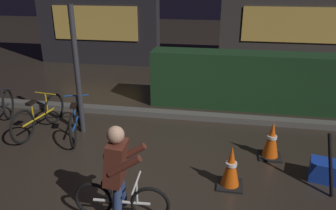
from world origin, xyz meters
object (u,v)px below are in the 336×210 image
traffic_cone_near (231,167)px  blue_crate (326,171)px  parked_bike_left_mid (39,116)px  parked_bike_center_left (76,119)px  parked_bike_leftmost (0,112)px  traffic_cone_far (272,140)px  closed_umbrella (331,165)px  cyclist (118,173)px  street_post (77,72)px

traffic_cone_near → blue_crate: traffic_cone_near is taller
parked_bike_left_mid → parked_bike_center_left: (0.76, -0.01, 0.00)m
parked_bike_leftmost → parked_bike_left_mid: bearing=-111.0°
parked_bike_leftmost → blue_crate: parked_bike_leftmost is taller
parked_bike_leftmost → parked_bike_left_mid: size_ratio=0.98×
traffic_cone_far → closed_umbrella: size_ratio=0.76×
parked_bike_center_left → parked_bike_leftmost: bearing=70.4°
traffic_cone_near → cyclist: (-1.33, -0.90, 0.33)m
street_post → parked_bike_left_mid: 1.18m
parked_bike_leftmost → traffic_cone_near: 4.60m
parked_bike_center_left → parked_bike_left_mid: bearing=71.7°
parked_bike_left_mid → traffic_cone_near: bearing=-100.8°
parked_bike_center_left → traffic_cone_far: parked_bike_center_left is taller
parked_bike_left_mid → traffic_cone_near: size_ratio=2.44×
street_post → blue_crate: size_ratio=5.38×
parked_bike_center_left → traffic_cone_near: size_ratio=2.36×
street_post → traffic_cone_far: street_post is taller
parked_bike_left_mid → cyclist: cyclist is taller
parked_bike_left_mid → parked_bike_center_left: bearing=-83.6°
street_post → closed_umbrella: 4.36m
parked_bike_center_left → closed_umbrella: bearing=-121.1°
parked_bike_left_mid → parked_bike_center_left: 0.76m
street_post → blue_crate: street_post is taller
parked_bike_leftmost → traffic_cone_far: parked_bike_leftmost is taller
traffic_cone_far → traffic_cone_near: bearing=-124.9°
blue_crate → closed_umbrella: size_ratio=0.52×
traffic_cone_far → closed_umbrella: bearing=-49.1°
traffic_cone_near → closed_umbrella: bearing=6.4°
parked_bike_center_left → traffic_cone_near: parked_bike_center_left is taller
street_post → closed_umbrella: bearing=-15.6°
closed_umbrella → street_post: bearing=60.6°
parked_bike_leftmost → parked_bike_center_left: 1.61m
cyclist → parked_bike_leftmost: bearing=143.2°
parked_bike_left_mid → street_post: bearing=-71.7°
blue_crate → parked_bike_left_mid: bearing=171.5°
parked_bike_leftmost → parked_bike_center_left: parked_bike_leftmost is taller
traffic_cone_far → closed_umbrella: closed_umbrella is taller
street_post → cyclist: 2.70m
parked_bike_center_left → blue_crate: 4.27m
closed_umbrella → parked_bike_left_mid: bearing=64.7°
parked_bike_left_mid → parked_bike_center_left: parked_bike_center_left is taller
parked_bike_left_mid → cyclist: size_ratio=1.23×
traffic_cone_near → cyclist: bearing=-146.0°
parked_bike_left_mid → closed_umbrella: 5.02m
traffic_cone_near → traffic_cone_far: size_ratio=0.97×
parked_bike_left_mid → closed_umbrella: bearing=-94.6°
street_post → blue_crate: bearing=-12.2°
blue_crate → parked_bike_center_left: bearing=170.1°
parked_bike_leftmost → parked_bike_center_left: bearing=-109.9°
street_post → closed_umbrella: size_ratio=2.79×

